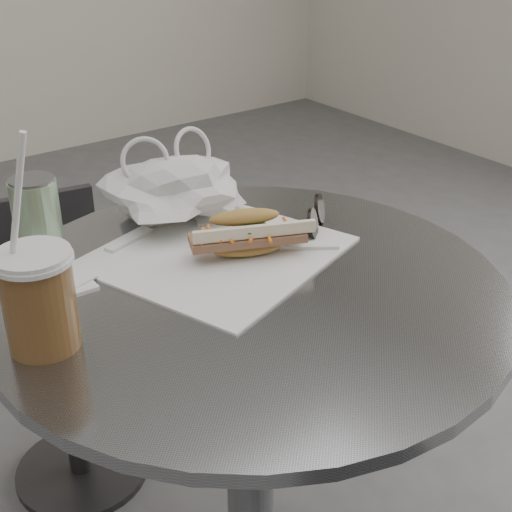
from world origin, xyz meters
TOP-DOWN VIEW (x-y plane):
  - cafe_table at (0.00, 0.20)m, footprint 0.76×0.76m
  - chair_far at (-0.10, 0.78)m, footprint 0.35×0.37m
  - sandwich_paper at (0.02, 0.31)m, footprint 0.43×0.42m
  - banh_mi at (0.05, 0.27)m, footprint 0.24×0.17m
  - iced_coffee at (-0.30, 0.23)m, footprint 0.10×0.10m
  - sunglasses at (0.20, 0.29)m, footprint 0.10×0.09m
  - plastic_bag at (0.03, 0.45)m, footprint 0.25×0.20m
  - napkin_stack at (-0.24, 0.38)m, footprint 0.14×0.14m
  - drink_can at (-0.21, 0.45)m, footprint 0.07×0.07m

SIDE VIEW (x-z plane):
  - chair_far at x=-0.10m, z-range -0.03..0.63m
  - cafe_table at x=0.00m, z-range 0.10..0.84m
  - sandwich_paper at x=0.02m, z-range 0.74..0.74m
  - napkin_stack at x=-0.24m, z-range 0.74..0.75m
  - sunglasses at x=0.20m, z-range 0.73..0.79m
  - banh_mi at x=0.05m, z-range 0.74..0.82m
  - plastic_bag at x=0.03m, z-range 0.74..0.85m
  - drink_can at x=-0.21m, z-range 0.74..0.88m
  - iced_coffee at x=-0.30m, z-range 0.67..0.95m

